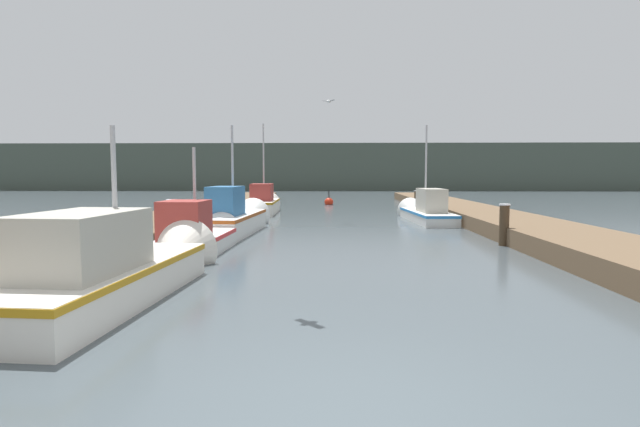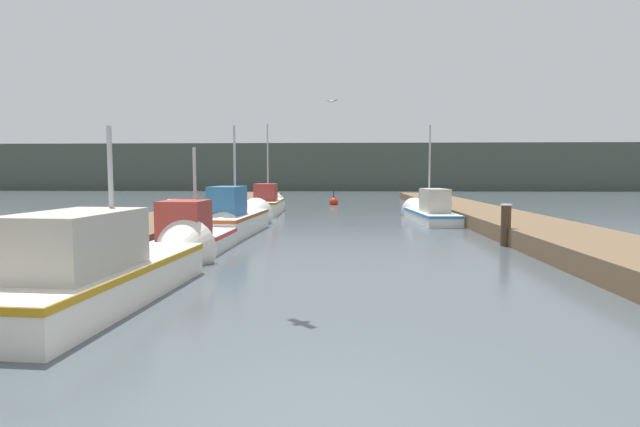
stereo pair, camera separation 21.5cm
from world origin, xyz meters
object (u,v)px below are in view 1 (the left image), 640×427
object	(u,v)px
fishing_boat_0	(122,266)
fishing_boat_2	(236,218)
fishing_boat_3	(424,211)
fishing_boat_4	(264,203)
mooring_piling_0	(172,222)
seagull_lead	(329,101)
fishing_boat_1	(199,237)
channel_buoy	(329,202)
mooring_piling_2	(417,200)
mooring_piling_1	(504,225)

from	to	relation	value
fishing_boat_0	fishing_boat_2	size ratio (longest dim) A/B	1.03
fishing_boat_3	fishing_boat_4	world-z (taller)	fishing_boat_4
fishing_boat_4	mooring_piling_0	world-z (taller)	fishing_boat_4
fishing_boat_4	seagull_lead	xyz separation A→B (m)	(3.38, -4.09, 4.60)
fishing_boat_1	fishing_boat_4	world-z (taller)	fishing_boat_4
fishing_boat_0	channel_buoy	xyz separation A→B (m)	(3.25, 24.28, -0.33)
fishing_boat_2	channel_buoy	distance (m)	15.47
mooring_piling_0	mooring_piling_2	distance (m)	17.08
fishing_boat_2	mooring_piling_1	size ratio (longest dim) A/B	5.03
mooring_piling_0	channel_buoy	world-z (taller)	mooring_piling_0
mooring_piling_0	mooring_piling_1	xyz separation A→B (m)	(9.49, 0.00, -0.06)
mooring_piling_1	seagull_lead	bearing A→B (deg)	124.31
fishing_boat_2	seagull_lead	distance (m)	7.05
fishing_boat_3	mooring_piling_0	bearing A→B (deg)	-142.71
mooring_piling_1	seagull_lead	xyz separation A→B (m)	(-5.06, 7.41, 4.51)
fishing_boat_1	seagull_lead	bearing A→B (deg)	70.96
mooring_piling_2	fishing_boat_2	bearing A→B (deg)	-126.32
mooring_piling_1	mooring_piling_2	xyz separation A→B (m)	(-0.11, 14.28, -0.06)
fishing_boat_1	mooring_piling_1	xyz separation A→B (m)	(8.35, 1.37, 0.20)
mooring_piling_1	channel_buoy	bearing A→B (deg)	105.67
fishing_boat_0	fishing_boat_4	world-z (taller)	fishing_boat_4
fishing_boat_1	mooring_piling_0	bearing A→B (deg)	131.16
seagull_lead	fishing_boat_1	bearing A→B (deg)	-81.62
fishing_boat_2	fishing_boat_4	bearing A→B (deg)	94.16
fishing_boat_1	mooring_piling_0	xyz separation A→B (m)	(-1.14, 1.37, 0.26)
fishing_boat_3	seagull_lead	distance (m)	6.27
fishing_boat_2	fishing_boat_1	bearing A→B (deg)	-87.86
mooring_piling_2	mooring_piling_0	bearing A→B (deg)	-123.31
fishing_boat_4	channel_buoy	size ratio (longest dim) A/B	4.99
mooring_piling_0	channel_buoy	size ratio (longest dim) A/B	1.20
mooring_piling_2	seagull_lead	distance (m)	9.62
mooring_piling_2	seagull_lead	world-z (taller)	seagull_lead
fishing_boat_2	fishing_boat_4	distance (m)	8.34
channel_buoy	seagull_lead	distance (m)	11.97
mooring_piling_2	fishing_boat_0	bearing A→B (deg)	-112.25
mooring_piling_0	fishing_boat_4	bearing A→B (deg)	84.75
fishing_boat_2	mooring_piling_2	world-z (taller)	fishing_boat_2
fishing_boat_0	fishing_boat_3	xyz separation A→B (m)	(7.49, 13.38, -0.08)
fishing_boat_4	seagull_lead	bearing A→B (deg)	-52.12
fishing_boat_1	channel_buoy	xyz separation A→B (m)	(3.21, 19.68, -0.23)
fishing_boat_2	mooring_piling_0	bearing A→B (deg)	-107.87
fishing_boat_0	fishing_boat_1	bearing A→B (deg)	93.20
fishing_boat_2	fishing_boat_3	distance (m)	8.51
fishing_boat_4	mooring_piling_2	xyz separation A→B (m)	(8.33, 2.78, 0.03)
channel_buoy	fishing_boat_4	bearing A→B (deg)	-115.80
fishing_boat_3	fishing_boat_1	bearing A→B (deg)	-133.82
fishing_boat_0	seagull_lead	distance (m)	14.54
fishing_boat_1	channel_buoy	distance (m)	19.94
channel_buoy	fishing_boat_3	bearing A→B (deg)	-68.76
fishing_boat_0	seagull_lead	bearing A→B (deg)	79.69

